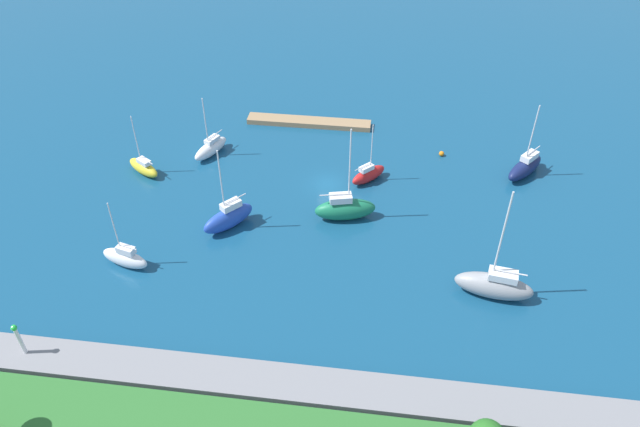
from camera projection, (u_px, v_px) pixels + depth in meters
name	position (u px, v px, depth m)	size (l,w,h in m)	color
water	(328.00, 184.00, 77.21)	(160.00, 160.00, 0.00)	navy
pier_dock	(309.00, 122.00, 88.45)	(18.15, 2.33, 0.76)	#997A56
breakwater	(287.00, 385.00, 53.22)	(73.88, 3.83, 1.08)	gray
harbor_beacon	(19.00, 337.00, 53.93)	(0.56, 0.56, 3.73)	silver
sailboat_white_center_basin	(211.00, 148.00, 81.88)	(4.21, 6.30, 8.76)	white
sailboat_red_near_pier	(368.00, 174.00, 77.12)	(4.82, 4.89, 8.24)	red
sailboat_green_lone_south	(345.00, 208.00, 71.01)	(7.59, 3.99, 12.32)	#19724C
sailboat_gray_outer_mooring	(494.00, 285.00, 61.36)	(8.22, 3.69, 13.33)	gray
sailboat_yellow_far_south	(143.00, 167.00, 78.47)	(5.44, 4.34, 8.45)	yellow
sailboat_navy_by_breakwater	(525.00, 167.00, 78.04)	(6.03, 6.80, 10.37)	#141E4C
sailboat_blue_far_north	(229.00, 217.00, 69.78)	(5.85, 6.24, 10.86)	#2347B2
sailboat_white_off_beacon	(125.00, 258.00, 64.97)	(5.78, 2.95, 8.57)	white
mooring_buoy_orange	(442.00, 154.00, 82.05)	(0.70, 0.70, 0.70)	orange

